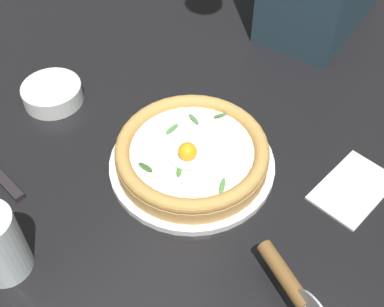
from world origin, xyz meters
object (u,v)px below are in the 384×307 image
pizza (192,153)px  pizza_cutter (293,288)px  side_bowl (53,93)px  folded_napkin (353,188)px

pizza → pizza_cutter: (-0.26, 0.08, 0.01)m
side_bowl → folded_napkin: side_bowl is taller
pizza → folded_napkin: 0.27m
pizza_cutter → pizza: bearing=-16.9°
pizza_cutter → side_bowl: bearing=-1.3°
pizza_cutter → folded_napkin: bearing=-79.5°
side_bowl → pizza_cutter: size_ratio=0.71×
pizza → folded_napkin: bearing=-146.1°
pizza → side_bowl: size_ratio=2.26×
pizza_cutter → folded_napkin: (0.04, -0.23, -0.04)m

